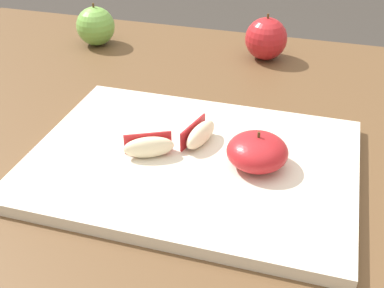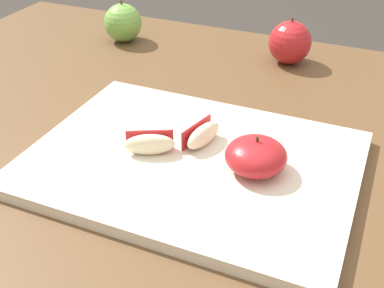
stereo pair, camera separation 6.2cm
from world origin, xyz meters
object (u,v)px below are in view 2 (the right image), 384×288
Objects in this scene: apple_half_skin_up at (256,156)px; whole_apple_crimson at (290,42)px; apple_wedge_back at (203,135)px; cutting_board at (192,162)px; whole_apple_granny_green at (123,23)px; apple_wedge_middle at (150,144)px.

apple_half_skin_up is 0.38m from whole_apple_crimson.
cutting_board is at bearing -91.69° from apple_wedge_back.
cutting_board is 0.47m from whole_apple_granny_green.
apple_wedge_middle is 0.78× the size of whole_apple_crimson.
apple_wedge_back and apple_wedge_middle have the same top height.
apple_wedge_back is (-0.08, 0.03, -0.01)m from apple_half_skin_up.
whole_apple_granny_green is (-0.39, 0.35, 0.00)m from apple_half_skin_up.
apple_wedge_middle is (-0.05, -0.05, 0.00)m from apple_wedge_back.
apple_wedge_middle is 0.44m from whole_apple_granny_green.
cutting_board is at bearing -94.92° from whole_apple_crimson.
whole_apple_crimson is at bearing 85.08° from cutting_board.
whole_apple_crimson reaches higher than apple_wedge_back.
whole_apple_granny_green is at bearing 133.68° from apple_wedge_back.
whole_apple_granny_green is (-0.31, 0.32, 0.01)m from apple_wedge_back.
whole_apple_crimson is at bearing 97.60° from apple_half_skin_up.
whole_apple_crimson is 1.03× the size of whole_apple_granny_green.
whole_apple_crimson is at bearing 77.59° from apple_wedge_middle.
whole_apple_crimson reaches higher than cutting_board.
apple_wedge_middle is (-0.14, -0.02, -0.01)m from apple_half_skin_up.
cutting_board is 6.09× the size of apple_wedge_back.
apple_half_skin_up is at bearing -42.01° from whole_apple_granny_green.
apple_wedge_back is at bearing 160.55° from apple_half_skin_up.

